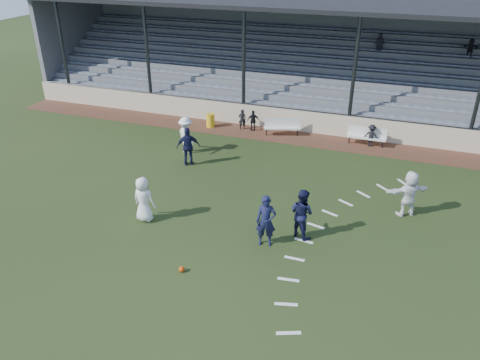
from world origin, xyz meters
name	(u,v)px	position (x,y,z in m)	size (l,w,h in m)	color
ground	(217,243)	(0.00, 0.00, 0.00)	(90.00, 90.00, 0.00)	#243315
cinder_track	(288,137)	(0.00, 10.50, 0.01)	(34.00, 2.00, 0.02)	#502D20
retaining_wall	(294,120)	(0.00, 11.55, 0.60)	(34.00, 0.18, 1.20)	beige
bench_left	(283,125)	(-0.39, 10.65, 0.58)	(2.03, 1.06, 0.95)	white
bench_right	(367,135)	(4.08, 10.77, 0.58)	(2.01, 0.48, 0.95)	white
trash_bin	(210,120)	(-4.59, 10.47, 0.40)	(0.48, 0.48, 0.76)	yellow
football	(182,269)	(-0.48, -1.90, 0.10)	(0.20, 0.20, 0.20)	#D2430C
player_white_lead	(144,199)	(-3.17, 0.50, 0.90)	(0.88, 0.58, 1.81)	white
player_navy_lead	(266,221)	(1.66, 0.49, 0.97)	(0.70, 0.46, 1.93)	#141738
player_navy_mid	(302,213)	(2.71, 1.45, 0.95)	(0.92, 0.72, 1.90)	#141738
player_white_wing	(186,135)	(-4.36, 6.78, 0.94)	(1.21, 0.70, 1.88)	white
player_navy_wing	(188,147)	(-3.66, 5.54, 0.94)	(1.10, 0.46, 1.88)	#141738
player_white_back	(409,194)	(6.30, 4.25, 0.94)	(1.74, 0.56, 1.88)	white
sub_left_near	(242,119)	(-2.77, 10.75, 0.60)	(0.42, 0.28, 1.16)	black
sub_left_far	(253,121)	(-2.10, 10.71, 0.61)	(0.69, 0.29, 1.18)	black
sub_right	(371,135)	(4.32, 10.68, 0.61)	(0.76, 0.44, 1.17)	black
grandstand	(313,71)	(0.00, 16.26, 2.20)	(34.60, 9.00, 6.61)	slate
penalty_arc	(332,266)	(4.12, 0.00, 0.01)	(3.89, 14.63, 0.01)	white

